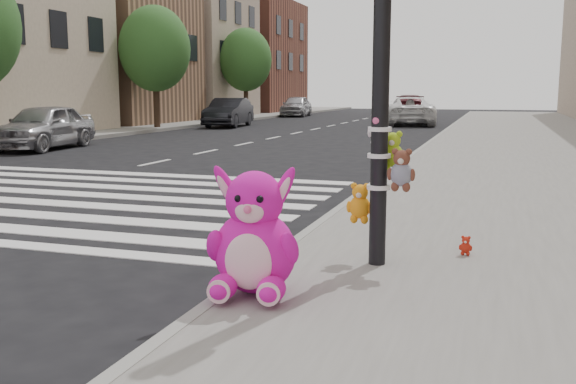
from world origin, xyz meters
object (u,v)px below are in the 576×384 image
at_px(pink_bunny, 254,241).
at_px(car_dark_far, 229,112).
at_px(car_silver_far, 43,126).
at_px(car_white_near, 410,111).
at_px(signal_pole, 382,92).
at_px(red_teddy, 466,245).

distance_m(pink_bunny, car_dark_far, 27.23).
bearing_deg(car_silver_far, car_white_near, 55.92).
bearing_deg(pink_bunny, signal_pole, 48.43).
xyz_separation_m(signal_pole, car_white_near, (-3.40, 28.24, -1.05)).
xyz_separation_m(signal_pole, pink_bunny, (-0.81, -1.25, -1.20)).
bearing_deg(car_silver_far, car_dark_far, 80.25).
xyz_separation_m(car_silver_far, car_dark_far, (0.52, 13.19, 0.01)).
bearing_deg(pink_bunny, red_teddy, 40.23).
distance_m(car_silver_far, car_dark_far, 13.20).
height_order(red_teddy, car_silver_far, car_silver_far).
bearing_deg(car_dark_far, pink_bunny, -73.32).
relative_size(signal_pole, red_teddy, 19.93).
relative_size(car_dark_far, car_white_near, 0.82).
height_order(pink_bunny, red_teddy, pink_bunny).
distance_m(red_teddy, car_silver_far, 16.41).
distance_m(red_teddy, car_white_near, 27.98).
bearing_deg(pink_bunny, car_silver_far, 125.57).
xyz_separation_m(red_teddy, car_silver_far, (-13.07, 9.92, 0.46)).
bearing_deg(red_teddy, pink_bunny, -127.33).
xyz_separation_m(signal_pole, car_silver_far, (-12.28, 10.50, -1.08)).
distance_m(pink_bunny, car_white_near, 29.61).
height_order(signal_pole, car_silver_far, signal_pole).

